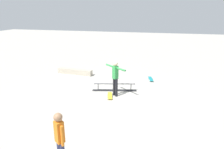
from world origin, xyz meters
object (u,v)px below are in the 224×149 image
(bystander_orange_shirt, at_px, (60,138))
(skate_ledge, at_px, (75,72))
(loose_skateboard_teal, at_px, (151,79))
(grind_rail, at_px, (115,87))
(skater_main, at_px, (115,76))
(skateboard_main, at_px, (110,95))

(bystander_orange_shirt, bearing_deg, skate_ledge, -33.28)
(bystander_orange_shirt, distance_m, loose_skateboard_teal, 7.88)
(grind_rail, xyz_separation_m, skater_main, (-0.19, 0.62, 0.82))
(skater_main, bearing_deg, bystander_orange_shirt, 125.47)
(bystander_orange_shirt, height_order, loose_skateboard_teal, bystander_orange_shirt)
(skate_ledge, distance_m, skater_main, 4.36)
(grind_rail, xyz_separation_m, loose_skateboard_teal, (-1.64, -2.12, -0.09))
(skate_ledge, distance_m, skateboard_main, 4.27)
(skater_main, bearing_deg, loose_skateboard_teal, -80.11)
(bystander_orange_shirt, bearing_deg, skater_main, -57.66)
(skater_main, height_order, bystander_orange_shirt, skater_main)
(bystander_orange_shirt, bearing_deg, skateboard_main, -55.21)
(grind_rail, relative_size, skate_ledge, 0.97)
(grind_rail, height_order, loose_skateboard_teal, grind_rail)
(grind_rail, height_order, skateboard_main, grind_rail)
(skate_ledge, height_order, loose_skateboard_teal, skate_ledge)
(skater_main, xyz_separation_m, bystander_orange_shirt, (0.19, 4.91, -0.10))
(skateboard_main, relative_size, loose_skateboard_teal, 1.00)
(skateboard_main, relative_size, bystander_orange_shirt, 0.52)
(bystander_orange_shirt, bearing_deg, loose_skateboard_teal, -67.52)
(bystander_orange_shirt, bearing_deg, grind_rail, -55.44)
(skateboard_main, bearing_deg, skater_main, 120.13)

